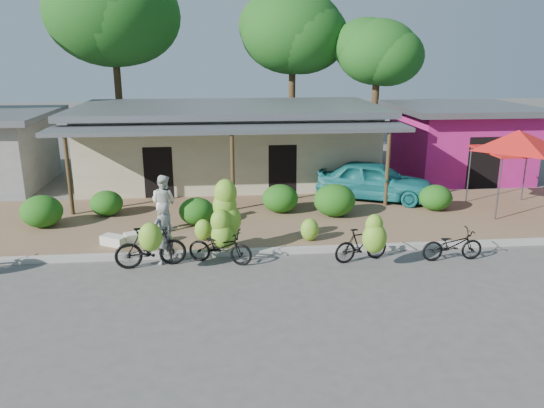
{
  "coord_description": "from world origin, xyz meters",
  "views": [
    {
      "loc": [
        -0.42,
        -12.16,
        5.63
      ],
      "look_at": [
        1.08,
        2.98,
        1.2
      ],
      "focal_mm": 35.0,
      "sensor_mm": 36.0,
      "label": 1
    }
  ],
  "objects_px": {
    "tree_center_right": "(289,30)",
    "red_canopy": "(518,140)",
    "tree_far_center": "(108,10)",
    "bystander": "(164,202)",
    "bike_right": "(366,241)",
    "vendor": "(164,233)",
    "teal_van": "(374,180)",
    "tree_near_right": "(373,50)",
    "sack_near": "(139,237)",
    "sack_far": "(114,240)",
    "bike_center": "(223,229)",
    "bike_left": "(150,245)",
    "bike_far_right": "(452,245)"
  },
  "relations": [
    {
      "from": "bike_far_right",
      "to": "sack_near",
      "type": "xyz_separation_m",
      "value": [
        -8.8,
        2.03,
        -0.18
      ]
    },
    {
      "from": "tree_near_right",
      "to": "sack_near",
      "type": "xyz_separation_m",
      "value": [
        -10.2,
        -11.56,
        -5.36
      ]
    },
    {
      "from": "tree_far_center",
      "to": "sack_far",
      "type": "height_order",
      "value": "tree_far_center"
    },
    {
      "from": "sack_far",
      "to": "red_canopy",
      "type": "bearing_deg",
      "value": 9.8
    },
    {
      "from": "vendor",
      "to": "teal_van",
      "type": "relative_size",
      "value": 0.4
    },
    {
      "from": "tree_near_right",
      "to": "teal_van",
      "type": "relative_size",
      "value": 1.67
    },
    {
      "from": "tree_center_right",
      "to": "vendor",
      "type": "height_order",
      "value": "tree_center_right"
    },
    {
      "from": "bystander",
      "to": "teal_van",
      "type": "distance_m",
      "value": 8.16
    },
    {
      "from": "tree_near_right",
      "to": "red_canopy",
      "type": "relative_size",
      "value": 2.06
    },
    {
      "from": "bike_center",
      "to": "teal_van",
      "type": "distance_m",
      "value": 7.85
    },
    {
      "from": "tree_far_center",
      "to": "tree_center_right",
      "type": "distance_m",
      "value": 9.06
    },
    {
      "from": "red_canopy",
      "to": "teal_van",
      "type": "height_order",
      "value": "red_canopy"
    },
    {
      "from": "tree_far_center",
      "to": "bike_right",
      "type": "height_order",
      "value": "tree_far_center"
    },
    {
      "from": "bike_center",
      "to": "bike_right",
      "type": "height_order",
      "value": "bike_center"
    },
    {
      "from": "tree_near_right",
      "to": "bike_left",
      "type": "distance_m",
      "value": 17.21
    },
    {
      "from": "tree_center_right",
      "to": "bystander",
      "type": "bearing_deg",
      "value": -114.13
    },
    {
      "from": "red_canopy",
      "to": "teal_van",
      "type": "relative_size",
      "value": 0.81
    },
    {
      "from": "tree_far_center",
      "to": "bystander",
      "type": "bearing_deg",
      "value": -73.89
    },
    {
      "from": "sack_far",
      "to": "bystander",
      "type": "relative_size",
      "value": 0.42
    },
    {
      "from": "sack_near",
      "to": "sack_far",
      "type": "height_order",
      "value": "sack_near"
    },
    {
      "from": "sack_far",
      "to": "sack_near",
      "type": "bearing_deg",
      "value": 16.1
    },
    {
      "from": "tree_near_right",
      "to": "bike_center",
      "type": "height_order",
      "value": "tree_near_right"
    },
    {
      "from": "tree_near_right",
      "to": "vendor",
      "type": "xyz_separation_m",
      "value": [
        -9.31,
        -13.03,
        -4.76
      ]
    },
    {
      "from": "tree_center_right",
      "to": "red_canopy",
      "type": "xyz_separation_m",
      "value": [
        6.58,
        -11.44,
        -4.02
      ]
    },
    {
      "from": "bike_far_right",
      "to": "teal_van",
      "type": "bearing_deg",
      "value": 3.56
    },
    {
      "from": "tree_near_right",
      "to": "bystander",
      "type": "xyz_separation_m",
      "value": [
        -9.56,
        -10.41,
        -4.62
      ]
    },
    {
      "from": "tree_far_center",
      "to": "tree_center_right",
      "type": "xyz_separation_m",
      "value": [
        9.0,
        0.5,
        -0.87
      ]
    },
    {
      "from": "sack_far",
      "to": "bystander",
      "type": "height_order",
      "value": "bystander"
    },
    {
      "from": "bike_far_right",
      "to": "vendor",
      "type": "distance_m",
      "value": 7.94
    },
    {
      "from": "red_canopy",
      "to": "sack_near",
      "type": "distance_m",
      "value": 13.17
    },
    {
      "from": "sack_far",
      "to": "teal_van",
      "type": "height_order",
      "value": "teal_van"
    },
    {
      "from": "bike_left",
      "to": "bike_far_right",
      "type": "relative_size",
      "value": 1.13
    },
    {
      "from": "bike_right",
      "to": "bike_far_right",
      "type": "xyz_separation_m",
      "value": [
        2.47,
        0.04,
        -0.22
      ]
    },
    {
      "from": "bike_left",
      "to": "sack_near",
      "type": "bearing_deg",
      "value": 8.06
    },
    {
      "from": "tree_center_right",
      "to": "sack_near",
      "type": "relative_size",
      "value": 10.22
    },
    {
      "from": "tree_center_right",
      "to": "sack_near",
      "type": "bearing_deg",
      "value": -114.58
    },
    {
      "from": "tree_far_center",
      "to": "vendor",
      "type": "xyz_separation_m",
      "value": [
        3.69,
        -14.53,
        -6.64
      ]
    },
    {
      "from": "bike_right",
      "to": "teal_van",
      "type": "height_order",
      "value": "teal_van"
    },
    {
      "from": "bike_right",
      "to": "bystander",
      "type": "relative_size",
      "value": 0.95
    },
    {
      "from": "tree_near_right",
      "to": "sack_near",
      "type": "relative_size",
      "value": 8.48
    },
    {
      "from": "bike_center",
      "to": "bike_far_right",
      "type": "bearing_deg",
      "value": -76.67
    },
    {
      "from": "tree_near_right",
      "to": "bike_far_right",
      "type": "xyz_separation_m",
      "value": [
        -1.4,
        -13.59,
        -5.18
      ]
    },
    {
      "from": "tree_center_right",
      "to": "sack_far",
      "type": "xyz_separation_m",
      "value": [
        -6.91,
        -13.77,
        -6.37
      ]
    },
    {
      "from": "red_canopy",
      "to": "tree_far_center",
      "type": "bearing_deg",
      "value": 144.93
    },
    {
      "from": "bike_right",
      "to": "sack_far",
      "type": "relative_size",
      "value": 2.23
    },
    {
      "from": "tree_center_right",
      "to": "bike_right",
      "type": "height_order",
      "value": "tree_center_right"
    },
    {
      "from": "teal_van",
      "to": "tree_far_center",
      "type": "bearing_deg",
      "value": 74.97
    },
    {
      "from": "vendor",
      "to": "teal_van",
      "type": "height_order",
      "value": "vendor"
    },
    {
      "from": "red_canopy",
      "to": "bystander",
      "type": "height_order",
      "value": "red_canopy"
    },
    {
      "from": "bike_left",
      "to": "red_canopy",
      "type": "bearing_deg",
      "value": -81.66
    }
  ]
}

